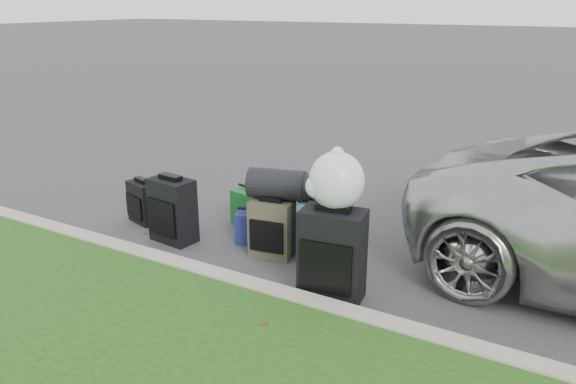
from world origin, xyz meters
The scene contains 12 objects.
ground centered at (0.00, 0.00, 0.00)m, with size 120.00×120.00×0.00m, color #383535.
curb centered at (0.00, -1.00, 0.07)m, with size 120.00×0.18×0.15m, color #9E937F.
suitcase_small_black centered at (-1.81, -0.16, 0.24)m, with size 0.38×0.21×0.48m, color black.
suitcase_large_black_left centered at (-1.16, -0.39, 0.34)m, with size 0.47×0.28×0.68m, color black.
suitcase_olive centered at (-0.06, -0.19, 0.29)m, with size 0.42×0.26×0.58m, color #363324.
suitcase_teal centered at (0.36, 0.01, 0.29)m, with size 0.41×0.24×0.58m, color teal.
suitcase_large_black_right centered at (0.83, -0.65, 0.40)m, with size 0.53×0.32×0.80m, color black.
tote_green centered at (-0.75, 0.43, 0.19)m, with size 0.34×0.27×0.39m, color #186C24.
tote_navy centered at (-0.42, -0.01, 0.17)m, with size 0.31×0.24×0.33m, color navy.
duffel_left centered at (-0.05, -0.10, 0.73)m, with size 0.30×0.30×0.56m, color black.
duffel_right centered at (0.36, 0.02, 0.70)m, with size 0.24×0.24×0.43m, color black.
trash_bag centered at (0.81, -0.58, 1.03)m, with size 0.47×0.47×0.47m, color white.
Camera 1 is at (2.66, -4.56, 2.42)m, focal length 35.00 mm.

